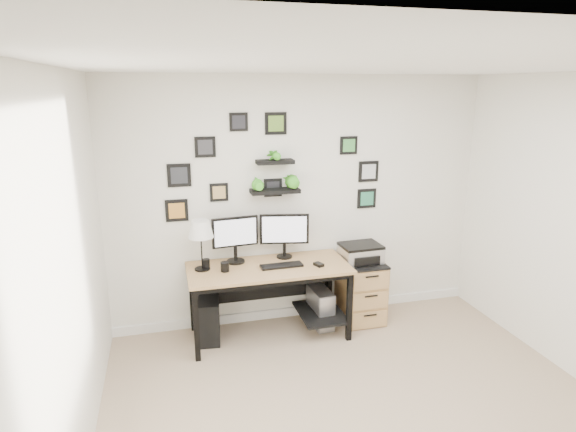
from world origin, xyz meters
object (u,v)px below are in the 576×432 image
object	(u,v)px
monitor_right	(284,232)
printer	(361,253)
mug	(225,267)
file_cabinet	(361,290)
monitor_left	(235,236)
pc_tower_black	(210,318)
table_lamp	(201,230)
desk	(272,276)
pc_tower_grey	(320,307)

from	to	relation	value
monitor_right	printer	distance (m)	0.86
mug	file_cabinet	bearing A→B (deg)	4.38
monitor_right	printer	size ratio (longest dim) A/B	1.16
monitor_left	mug	xyz separation A→B (m)	(-0.14, -0.21, -0.23)
pc_tower_black	mug	bearing A→B (deg)	-27.71
table_lamp	pc_tower_black	distance (m)	0.93
monitor_left	desk	bearing A→B (deg)	-25.42
table_lamp	printer	distance (m)	1.71
monitor_right	pc_tower_grey	bearing A→B (deg)	-20.74
monitor_left	pc_tower_black	distance (m)	0.87
desk	monitor_right	size ratio (longest dim) A/B	3.20
pc_tower_grey	printer	distance (m)	0.72
pc_tower_black	printer	bearing A→B (deg)	6.58
desk	printer	size ratio (longest dim) A/B	3.71
pc_tower_grey	pc_tower_black	bearing A→B (deg)	179.32
monitor_left	printer	distance (m)	1.35
monitor_left	monitor_right	size ratio (longest dim) A/B	0.95
printer	table_lamp	bearing A→B (deg)	-179.40
monitor_right	pc_tower_black	bearing A→B (deg)	-171.43
table_lamp	pc_tower_black	xyz separation A→B (m)	(0.05, 0.01, -0.93)
monitor_left	pc_tower_black	bearing A→B (deg)	-160.61
pc_tower_black	monitor_left	bearing A→B (deg)	25.55
monitor_right	pc_tower_grey	distance (m)	0.91
mug	printer	bearing A→B (deg)	4.70
table_lamp	file_cabinet	xyz separation A→B (m)	(1.68, 0.01, -0.82)
mug	printer	size ratio (longest dim) A/B	0.22
desk	table_lamp	size ratio (longest dim) A/B	3.21
monitor_left	file_cabinet	distance (m)	1.51
monitor_left	monitor_right	bearing A→B (deg)	1.88
printer	pc_tower_black	bearing A→B (deg)	-179.58
desk	printer	distance (m)	1.00
desk	table_lamp	xyz separation A→B (m)	(-0.68, 0.05, 0.52)
table_lamp	monitor_left	bearing A→B (deg)	17.80
monitor_left	printer	xyz separation A→B (m)	(1.32, -0.09, -0.26)
table_lamp	mug	distance (m)	0.42
desk	pc_tower_grey	xyz separation A→B (m)	(0.54, 0.04, -0.42)
desk	monitor_right	bearing A→B (deg)	44.50
pc_tower_grey	file_cabinet	xyz separation A→B (m)	(0.47, 0.02, 0.13)
desk	pc_tower_black	world-z (taller)	desk
printer	monitor_left	bearing A→B (deg)	175.95
desk	table_lamp	bearing A→B (deg)	176.00
printer	pc_tower_grey	bearing A→B (deg)	-176.72
printer	monitor_right	bearing A→B (deg)	172.22
monitor_left	file_cabinet	size ratio (longest dim) A/B	0.71
table_lamp	mug	world-z (taller)	table_lamp
monitor_left	mug	world-z (taller)	monitor_left
table_lamp	monitor_right	bearing A→B (deg)	8.48
desk	printer	world-z (taller)	printer
mug	pc_tower_black	xyz separation A→B (m)	(-0.16, 0.11, -0.58)
monitor_right	pc_tower_grey	world-z (taller)	monitor_right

